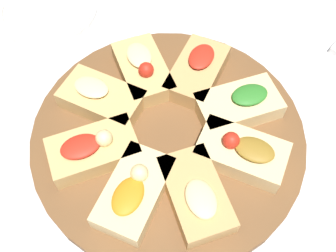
# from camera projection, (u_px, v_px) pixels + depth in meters

# --- Properties ---
(ground_plane) EXTENTS (3.00, 3.00, 0.00)m
(ground_plane) POSITION_uv_depth(u_px,v_px,m) (168.00, 139.00, 0.61)
(ground_plane) COLOR silver
(serving_board) EXTENTS (0.41, 0.41, 0.02)m
(serving_board) POSITION_uv_depth(u_px,v_px,m) (168.00, 135.00, 0.60)
(serving_board) COLOR brown
(serving_board) RESTS_ON ground_plane
(focaccia_slice_0) EXTENTS (0.12, 0.14, 0.05)m
(focaccia_slice_0) POSITION_uv_depth(u_px,v_px,m) (93.00, 149.00, 0.55)
(focaccia_slice_0) COLOR tan
(focaccia_slice_0) RESTS_ON serving_board
(focaccia_slice_1) EXTENTS (0.10, 0.14, 0.05)m
(focaccia_slice_1) POSITION_uv_depth(u_px,v_px,m) (134.00, 191.00, 0.52)
(focaccia_slice_1) COLOR #E5C689
(focaccia_slice_1) RESTS_ON serving_board
(focaccia_slice_2) EXTENTS (0.14, 0.12, 0.04)m
(focaccia_slice_2) POSITION_uv_depth(u_px,v_px,m) (196.00, 194.00, 0.52)
(focaccia_slice_2) COLOR tan
(focaccia_slice_2) RESTS_ON serving_board
(focaccia_slice_3) EXTENTS (0.14, 0.10, 0.05)m
(focaccia_slice_3) POSITION_uv_depth(u_px,v_px,m) (242.00, 152.00, 0.55)
(focaccia_slice_3) COLOR #E5C689
(focaccia_slice_3) RESTS_ON serving_board
(focaccia_slice_4) EXTENTS (0.12, 0.14, 0.04)m
(focaccia_slice_4) POSITION_uv_depth(u_px,v_px,m) (239.00, 105.00, 0.60)
(focaccia_slice_4) COLOR #E5C689
(focaccia_slice_4) RESTS_ON serving_board
(focaccia_slice_5) EXTENTS (0.10, 0.14, 0.04)m
(focaccia_slice_5) POSITION_uv_depth(u_px,v_px,m) (197.00, 71.00, 0.63)
(focaccia_slice_5) COLOR tan
(focaccia_slice_5) RESTS_ON serving_board
(focaccia_slice_6) EXTENTS (0.14, 0.12, 0.05)m
(focaccia_slice_6) POSITION_uv_depth(u_px,v_px,m) (143.00, 69.00, 0.63)
(focaccia_slice_6) COLOR tan
(focaccia_slice_6) RESTS_ON serving_board
(focaccia_slice_7) EXTENTS (0.14, 0.10, 0.04)m
(focaccia_slice_7) POSITION_uv_depth(u_px,v_px,m) (101.00, 98.00, 0.60)
(focaccia_slice_7) COLOR tan
(focaccia_slice_7) RESTS_ON serving_board
(plate_right) EXTENTS (0.19, 0.19, 0.02)m
(plate_right) POSITION_uv_depth(u_px,v_px,m) (48.00, 9.00, 0.75)
(plate_right) COLOR white
(plate_right) RESTS_ON ground_plane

